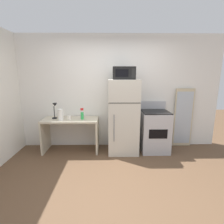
{
  "coord_description": "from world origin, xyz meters",
  "views": [
    {
      "loc": [
        -0.08,
        -2.37,
        1.71
      ],
      "look_at": [
        -0.02,
        1.1,
        0.96
      ],
      "focal_mm": 27.56,
      "sensor_mm": 36.0,
      "label": 1
    }
  ],
  "objects": [
    {
      "name": "desk_lamp",
      "position": [
        -1.28,
        1.37,
        0.99
      ],
      "size": [
        0.14,
        0.12,
        0.35
      ],
      "color": "black",
      "rests_on": "desk"
    },
    {
      "name": "ground_plane",
      "position": [
        0.0,
        0.0,
        0.0
      ],
      "size": [
        12.0,
        12.0,
        0.0
      ],
      "primitive_type": "plane",
      "color": "brown"
    },
    {
      "name": "oven_range",
      "position": [
        0.94,
        1.33,
        0.47
      ],
      "size": [
        0.61,
        0.61,
        1.1
      ],
      "color": "#B7B7BC",
      "rests_on": "ground"
    },
    {
      "name": "paper_towel_roll",
      "position": [
        -1.12,
        1.23,
        0.87
      ],
      "size": [
        0.11,
        0.11,
        0.24
      ],
      "primitive_type": "cylinder",
      "color": "white",
      "rests_on": "desk"
    },
    {
      "name": "coffee_mug",
      "position": [
        -0.95,
        1.25,
        0.8
      ],
      "size": [
        0.08,
        0.08,
        0.09
      ],
      "primitive_type": "cylinder",
      "color": "white",
      "rests_on": "desk"
    },
    {
      "name": "desk",
      "position": [
        -0.94,
        1.35,
        0.53
      ],
      "size": [
        1.22,
        0.56,
        0.75
      ],
      "color": "beige",
      "rests_on": "ground"
    },
    {
      "name": "spray_bottle",
      "position": [
        -0.67,
        1.3,
        0.85
      ],
      "size": [
        0.06,
        0.06,
        0.25
      ],
      "color": "green",
      "rests_on": "desk"
    },
    {
      "name": "wall_back_white",
      "position": [
        0.0,
        1.7,
        1.3
      ],
      "size": [
        5.0,
        0.1,
        2.6
      ],
      "primitive_type": "cube",
      "color": "white",
      "rests_on": "ground"
    },
    {
      "name": "leaning_mirror",
      "position": [
        1.69,
        1.59,
        0.7
      ],
      "size": [
        0.44,
        0.03,
        1.4
      ],
      "color": "#C6B793",
      "rests_on": "ground"
    },
    {
      "name": "microwave",
      "position": [
        0.23,
        1.29,
        1.74
      ],
      "size": [
        0.46,
        0.35,
        0.26
      ],
      "color": "black",
      "rests_on": "refrigerator"
    },
    {
      "name": "refrigerator",
      "position": [
        0.23,
        1.31,
        0.81
      ],
      "size": [
        0.65,
        0.67,
        1.61
      ],
      "color": "beige",
      "rests_on": "ground"
    }
  ]
}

